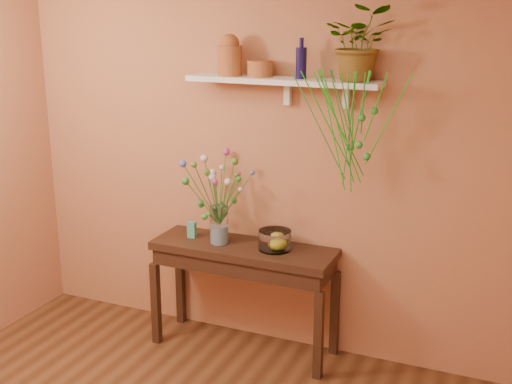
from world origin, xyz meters
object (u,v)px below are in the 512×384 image
Objects in this scene: blue_bottle at (301,62)px; glass_vase at (219,228)px; spider_plant at (360,43)px; glass_bowl at (275,241)px; bouquet at (214,182)px; sideboard at (244,261)px; terracotta_jug at (230,56)px.

blue_bottle is 1.27m from glass_vase.
glass_bowl is (-0.51, -0.11, -1.32)m from spider_plant.
bouquet is 2.40× the size of glass_bowl.
blue_bottle reaches higher than bouquet.
spider_plant is (0.73, 0.13, 1.50)m from sideboard.
sideboard is 1.42m from blue_bottle.
terracotta_jug is 1.06× the size of blue_bottle.
terracotta_jug is 0.87m from spider_plant.
sideboard is 2.42× the size of bouquet.
spider_plant is 1.57m from glass_vase.
terracotta_jug reaches higher than blue_bottle.
sideboard is at bearing 6.10° from glass_vase.
blue_bottle is at bearing 11.12° from bouquet.
glass_bowl is (0.36, -0.07, -1.22)m from terracotta_jug.
blue_bottle is 0.48× the size of bouquet.
terracotta_jug is at bearing 50.02° from bouquet.
bouquet is (-0.58, -0.11, -0.82)m from blue_bottle.
spider_plant reaches higher than blue_bottle.
sideboard is 0.29m from glass_vase.
sideboard is at bearing -164.91° from blue_bottle.
bouquet is (-0.21, -0.02, 0.55)m from sideboard.
sideboard is 5.79× the size of glass_bowl.
glass_vase is at bearing -174.85° from glass_bowl.
blue_bottle is at bearing -175.75° from spider_plant.
bouquet is at bearing -171.54° from spider_plant.
sideboard is 1.67m from spider_plant.
terracotta_jug reaches higher than glass_vase.
bouquet is at bearing -168.88° from blue_bottle.
bouquet is at bearing -175.94° from sideboard.
spider_plant reaches higher than terracotta_jug.
terracotta_jug is 1.22× the size of glass_bowl.
spider_plant is at bearing 9.71° from sideboard.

